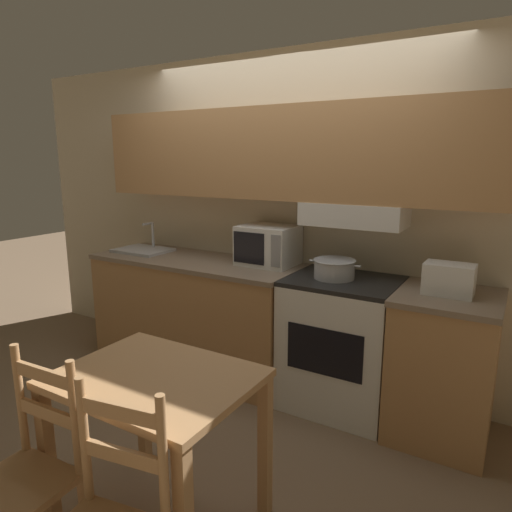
{
  "coord_description": "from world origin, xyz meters",
  "views": [
    {
      "loc": [
        1.62,
        -3.21,
        1.75
      ],
      "look_at": [
        0.05,
        -0.58,
        1.09
      ],
      "focal_mm": 32.0,
      "sensor_mm": 36.0,
      "label": 1
    }
  ],
  "objects_px": {
    "toaster": "(449,279)",
    "sink_basin": "(143,249)",
    "stove_range": "(341,343)",
    "chair_left_of_table": "(25,479)",
    "microwave": "(268,245)",
    "cooking_pot": "(334,268)",
    "dining_table": "(157,401)"
  },
  "relations": [
    {
      "from": "microwave",
      "to": "chair_left_of_table",
      "type": "xyz_separation_m",
      "value": [
        0.03,
        -2.1,
        -0.63
      ]
    },
    {
      "from": "toaster",
      "to": "sink_basin",
      "type": "height_order",
      "value": "sink_basin"
    },
    {
      "from": "cooking_pot",
      "to": "toaster",
      "type": "bearing_deg",
      "value": -0.61
    },
    {
      "from": "microwave",
      "to": "dining_table",
      "type": "distance_m",
      "value": 1.69
    },
    {
      "from": "cooking_pot",
      "to": "chair_left_of_table",
      "type": "relative_size",
      "value": 0.38
    },
    {
      "from": "toaster",
      "to": "chair_left_of_table",
      "type": "distance_m",
      "value": 2.42
    },
    {
      "from": "stove_range",
      "to": "toaster",
      "type": "relative_size",
      "value": 3.13
    },
    {
      "from": "toaster",
      "to": "dining_table",
      "type": "bearing_deg",
      "value": -124.98
    },
    {
      "from": "toaster",
      "to": "chair_left_of_table",
      "type": "xyz_separation_m",
      "value": [
        -1.3,
        -1.96,
        -0.58
      ]
    },
    {
      "from": "sink_basin",
      "to": "dining_table",
      "type": "relative_size",
      "value": 0.52
    },
    {
      "from": "stove_range",
      "to": "microwave",
      "type": "distance_m",
      "value": 0.92
    },
    {
      "from": "stove_range",
      "to": "chair_left_of_table",
      "type": "height_order",
      "value": "chair_left_of_table"
    },
    {
      "from": "sink_basin",
      "to": "chair_left_of_table",
      "type": "xyz_separation_m",
      "value": [
        1.23,
        -1.96,
        -0.5
      ]
    },
    {
      "from": "toaster",
      "to": "sink_basin",
      "type": "distance_m",
      "value": 2.53
    },
    {
      "from": "stove_range",
      "to": "sink_basin",
      "type": "height_order",
      "value": "sink_basin"
    },
    {
      "from": "cooking_pot",
      "to": "chair_left_of_table",
      "type": "xyz_separation_m",
      "value": [
        -0.56,
        -1.96,
        -0.55
      ]
    },
    {
      "from": "stove_range",
      "to": "chair_left_of_table",
      "type": "relative_size",
      "value": 0.97
    },
    {
      "from": "toaster",
      "to": "sink_basin",
      "type": "bearing_deg",
      "value": 179.82
    },
    {
      "from": "microwave",
      "to": "sink_basin",
      "type": "relative_size",
      "value": 0.91
    },
    {
      "from": "dining_table",
      "to": "toaster",
      "type": "bearing_deg",
      "value": 55.02
    },
    {
      "from": "stove_range",
      "to": "cooking_pot",
      "type": "distance_m",
      "value": 0.54
    },
    {
      "from": "sink_basin",
      "to": "dining_table",
      "type": "distance_m",
      "value": 2.12
    },
    {
      "from": "microwave",
      "to": "toaster",
      "type": "distance_m",
      "value": 1.34
    },
    {
      "from": "microwave",
      "to": "dining_table",
      "type": "relative_size",
      "value": 0.48
    },
    {
      "from": "microwave",
      "to": "dining_table",
      "type": "xyz_separation_m",
      "value": [
        0.31,
        -1.6,
        -0.45
      ]
    },
    {
      "from": "microwave",
      "to": "toaster",
      "type": "bearing_deg",
      "value": -6.02
    },
    {
      "from": "stove_range",
      "to": "microwave",
      "type": "height_order",
      "value": "microwave"
    },
    {
      "from": "dining_table",
      "to": "microwave",
      "type": "bearing_deg",
      "value": 100.9
    },
    {
      "from": "stove_range",
      "to": "sink_basin",
      "type": "bearing_deg",
      "value": -179.67
    },
    {
      "from": "stove_range",
      "to": "microwave",
      "type": "bearing_deg",
      "value": 169.58
    },
    {
      "from": "stove_range",
      "to": "microwave",
      "type": "xyz_separation_m",
      "value": [
        -0.66,
        0.12,
        0.62
      ]
    },
    {
      "from": "sink_basin",
      "to": "cooking_pot",
      "type": "bearing_deg",
      "value": -0.0
    }
  ]
}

